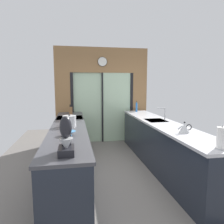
# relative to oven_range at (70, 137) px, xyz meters

# --- Properties ---
(ground_plane) EXTENTS (5.04, 7.60, 0.02)m
(ground_plane) POSITION_rel_oven_range_xyz_m (0.91, -0.65, -0.47)
(ground_plane) COLOR slate
(back_wall_unit) EXTENTS (2.64, 0.12, 2.70)m
(back_wall_unit) POSITION_rel_oven_range_xyz_m (0.91, 1.15, 1.07)
(back_wall_unit) COLOR olive
(back_wall_unit) RESTS_ON ground_plane
(left_counter_run) EXTENTS (0.62, 3.80, 0.92)m
(left_counter_run) POSITION_rel_oven_range_xyz_m (-0.00, -1.12, 0.01)
(left_counter_run) COLOR #1E232D
(left_counter_run) RESTS_ON ground_plane
(right_counter_run) EXTENTS (0.62, 3.80, 0.92)m
(right_counter_run) POSITION_rel_oven_range_xyz_m (1.82, -0.95, 0.01)
(right_counter_run) COLOR #1E232D
(right_counter_run) RESTS_ON ground_plane
(sink_faucet) EXTENTS (0.19, 0.02, 0.26)m
(sink_faucet) POSITION_rel_oven_range_xyz_m (1.97, -0.70, 0.64)
(sink_faucet) COLOR #B7BABC
(sink_faucet) RESTS_ON right_counter_run
(oven_range) EXTENTS (0.60, 0.60, 0.92)m
(oven_range) POSITION_rel_oven_range_xyz_m (0.00, 0.00, 0.00)
(oven_range) COLOR #B7BABC
(oven_range) RESTS_ON ground_plane
(mixing_bowl) EXTENTS (0.22, 0.22, 0.07)m
(mixing_bowl) POSITION_rel_oven_range_xyz_m (0.02, -1.73, 0.50)
(mixing_bowl) COLOR teal
(mixing_bowl) RESTS_ON left_counter_run
(knife_block) EXTENTS (0.08, 0.14, 0.26)m
(knife_block) POSITION_rel_oven_range_xyz_m (0.02, 0.51, 0.56)
(knife_block) COLOR brown
(knife_block) RESTS_ON left_counter_run
(stand_mixer) EXTENTS (0.17, 0.27, 0.42)m
(stand_mixer) POSITION_rel_oven_range_xyz_m (0.02, -2.55, 0.63)
(stand_mixer) COLOR black
(stand_mixer) RESTS_ON left_counter_run
(stock_pot) EXTENTS (0.24, 0.24, 0.22)m
(stock_pot) POSITION_rel_oven_range_xyz_m (0.02, -1.03, 0.56)
(stock_pot) COLOR #B7BABC
(stock_pot) RESTS_ON left_counter_run
(kettle) EXTENTS (0.24, 0.16, 0.18)m
(kettle) POSITION_rel_oven_range_xyz_m (1.80, -1.85, 0.54)
(kettle) COLOR #B7BABC
(kettle) RESTS_ON right_counter_run
(soap_bottle) EXTENTS (0.05, 0.05, 0.29)m
(soap_bottle) POSITION_rel_oven_range_xyz_m (1.80, 0.70, 0.59)
(soap_bottle) COLOR #286BB7
(soap_bottle) RESTS_ON right_counter_run
(paper_towel_roll) EXTENTS (0.13, 0.13, 0.29)m
(paper_towel_roll) POSITION_rel_oven_range_xyz_m (1.80, -2.68, 0.59)
(paper_towel_roll) COLOR #B7BABC
(paper_towel_roll) RESTS_ON right_counter_run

